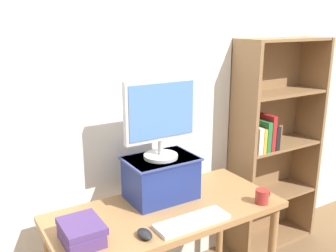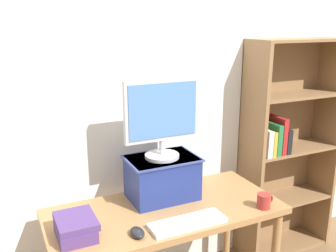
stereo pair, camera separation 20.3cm
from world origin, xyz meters
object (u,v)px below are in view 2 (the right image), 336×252
keyboard (188,222)px  book_stack (76,227)px  bookshelf_unit (285,147)px  computer_mouse (137,232)px  computer_monitor (162,116)px  riser_box (162,177)px  desk (165,222)px  coffee_mug (264,201)px

keyboard → book_stack: book_stack is taller
bookshelf_unit → book_stack: bookshelf_unit is taller
computer_mouse → book_stack: book_stack is taller
bookshelf_unit → computer_monitor: bookshelf_unit is taller
riser_box → computer_mouse: (-0.28, -0.33, -0.11)m
keyboard → computer_mouse: 0.27m
desk → keyboard: 0.23m
coffee_mug → book_stack: bearing=171.0°
keyboard → coffee_mug: size_ratio=3.92×
riser_box → computer_monitor: computer_monitor is taller
bookshelf_unit → computer_mouse: (-1.36, -0.48, -0.09)m
book_stack → desk: bearing=7.7°
riser_box → book_stack: (-0.55, -0.20, -0.08)m
keyboard → computer_mouse: size_ratio=3.91×
desk → keyboard: keyboard is taller
coffee_mug → riser_box: bearing=141.8°
computer_monitor → keyboard: bearing=-91.9°
bookshelf_unit → coffee_mug: (-0.61, -0.52, -0.06)m
desk → coffee_mug: (0.50, -0.23, 0.13)m
riser_box → book_stack: riser_box is taller
desk → keyboard: bearing=-81.0°
riser_box → computer_mouse: bearing=-130.8°
coffee_mug → keyboard: bearing=177.3°
desk → bookshelf_unit: bookshelf_unit is taller
book_stack → coffee_mug: size_ratio=2.26×
computer_monitor → keyboard: 0.59m
riser_box → keyboard: (-0.01, -0.34, -0.12)m
computer_monitor → computer_mouse: computer_monitor is taller
keyboard → coffee_mug: bearing=-2.7°
coffee_mug → bookshelf_unit: bearing=40.3°
desk → computer_monitor: bearing=71.6°
computer_mouse → riser_box: bearing=49.2°
riser_box → computer_monitor: 0.37m
bookshelf_unit → keyboard: 1.20m
bookshelf_unit → computer_monitor: (-1.07, -0.16, 0.39)m
desk → coffee_mug: coffee_mug is taller
keyboard → coffee_mug: coffee_mug is taller
computer_monitor → book_stack: (-0.55, -0.20, -0.45)m
riser_box → coffee_mug: riser_box is taller
desk → computer_mouse: bearing=-141.0°
computer_mouse → computer_monitor: bearing=49.0°
desk → computer_monitor: computer_monitor is taller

